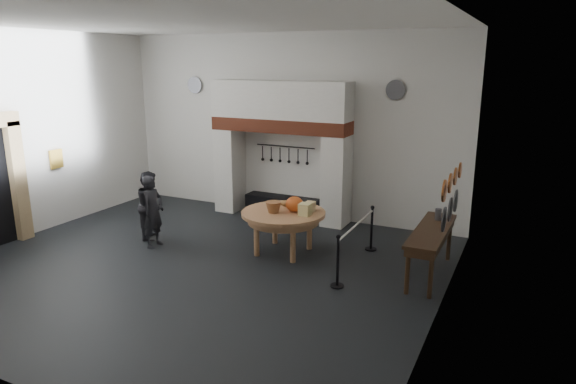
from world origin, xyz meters
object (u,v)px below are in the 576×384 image
at_px(iron_range, 282,206).
at_px(visitor_near, 153,211).
at_px(visitor_far, 151,205).
at_px(side_table, 432,231).
at_px(work_table, 283,213).
at_px(barrier_post_near, 338,263).
at_px(barrier_post_far, 372,229).

height_order(iron_range, visitor_near, visitor_near).
xyz_separation_m(visitor_far, side_table, (5.95, 0.56, 0.12)).
relative_size(work_table, side_table, 0.78).
distance_m(iron_range, visitor_far, 3.36).
xyz_separation_m(side_table, barrier_post_near, (-1.34, -1.18, -0.42)).
relative_size(iron_range, visitor_far, 1.26).
relative_size(visitor_near, barrier_post_near, 1.71).
bearing_deg(side_table, visitor_far, -174.61).
xyz_separation_m(visitor_near, barrier_post_near, (4.21, -0.22, -0.32)).
bearing_deg(iron_range, side_table, -28.15).
xyz_separation_m(work_table, visitor_far, (-3.03, -0.46, -0.09)).
xyz_separation_m(barrier_post_near, barrier_post_far, (0.00, 2.00, 0.00)).
bearing_deg(side_table, work_table, -178.07).
relative_size(visitor_near, barrier_post_far, 1.71).
height_order(visitor_near, visitor_far, visitor_near).
distance_m(work_table, barrier_post_near, 1.96).
bearing_deg(visitor_near, side_table, -82.70).
relative_size(work_table, visitor_near, 1.11).
height_order(barrier_post_near, barrier_post_far, same).
xyz_separation_m(visitor_near, side_table, (5.55, 0.96, 0.10)).
distance_m(iron_range, side_table, 4.69).
height_order(side_table, barrier_post_far, same).
distance_m(visitor_far, side_table, 5.98).
height_order(visitor_far, side_table, visitor_far).
height_order(side_table, barrier_post_near, same).
bearing_deg(barrier_post_far, barrier_post_near, -90.00).
relative_size(work_table, visitor_far, 1.13).
bearing_deg(visitor_far, work_table, -113.86).
bearing_deg(visitor_far, iron_range, -66.47).
distance_m(work_table, side_table, 2.93).
height_order(work_table, barrier_post_near, barrier_post_near).
distance_m(visitor_far, barrier_post_far, 4.82).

